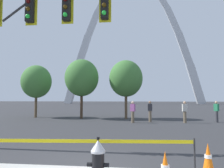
% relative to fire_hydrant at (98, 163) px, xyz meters
% --- Properties ---
extents(fire_hydrant, '(0.46, 0.48, 0.99)m').
position_rel_fire_hydrant_xyz_m(fire_hydrant, '(0.00, 0.00, 0.00)').
color(fire_hydrant, black).
rests_on(fire_hydrant, ground).
extents(caution_tape_barrier, '(4.75, 0.41, 0.90)m').
position_rel_fire_hydrant_xyz_m(caution_tape_barrier, '(-0.28, 0.38, 0.15)').
color(caution_tape_barrier, '#232326').
rests_on(caution_tape_barrier, ground).
extents(traffic_cone_by_hydrant, '(0.36, 0.36, 0.73)m').
position_rel_fire_hydrant_xyz_m(traffic_cone_by_hydrant, '(2.49, 0.96, -0.11)').
color(traffic_cone_by_hydrant, black).
rests_on(traffic_cone_by_hydrant, ground).
extents(traffic_signal_gantry, '(7.82, 0.44, 6.00)m').
position_rel_fire_hydrant_xyz_m(traffic_signal_gantry, '(-3.52, 2.86, 3.94)').
color(traffic_signal_gantry, '#232326').
rests_on(traffic_signal_gantry, ground).
extents(monument_arch, '(46.75, 2.27, 45.73)m').
position_rel_fire_hydrant_xyz_m(monument_arch, '(-0.57, 68.05, 19.49)').
color(monument_arch, silver).
rests_on(monument_arch, ground).
extents(tree_far_left, '(2.83, 2.83, 4.95)m').
position_rel_fire_hydrant_xyz_m(tree_far_left, '(-8.66, 14.93, 2.91)').
color(tree_far_left, brown).
rests_on(tree_far_left, ground).
extents(tree_left_mid, '(3.05, 3.05, 5.34)m').
position_rel_fire_hydrant_xyz_m(tree_left_mid, '(-4.12, 14.43, 3.18)').
color(tree_left_mid, '#473323').
rests_on(tree_left_mid, ground).
extents(tree_center_left, '(2.98, 2.98, 5.21)m').
position_rel_fire_hydrant_xyz_m(tree_center_left, '(-0.13, 14.63, 3.09)').
color(tree_center_left, brown).
rests_on(tree_center_left, ground).
extents(pedestrian_walking_left, '(0.35, 0.39, 1.59)m').
position_rel_fire_hydrant_xyz_m(pedestrian_walking_left, '(6.76, 12.54, 0.35)').
color(pedestrian_walking_left, '#38383D').
rests_on(pedestrian_walking_left, ground).
extents(pedestrian_standing_center, '(0.39, 0.33, 1.59)m').
position_rel_fire_hydrant_xyz_m(pedestrian_standing_center, '(0.52, 11.54, 0.35)').
color(pedestrian_standing_center, brown).
rests_on(pedestrian_standing_center, ground).
extents(pedestrian_walking_right, '(0.35, 0.22, 1.59)m').
position_rel_fire_hydrant_xyz_m(pedestrian_walking_right, '(1.82, 12.39, 0.35)').
color(pedestrian_walking_right, brown).
rests_on(pedestrian_walking_right, ground).
extents(pedestrian_near_trees, '(0.36, 0.24, 1.59)m').
position_rel_fire_hydrant_xyz_m(pedestrian_near_trees, '(4.32, 11.91, 0.35)').
color(pedestrian_near_trees, brown).
rests_on(pedestrian_near_trees, ground).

